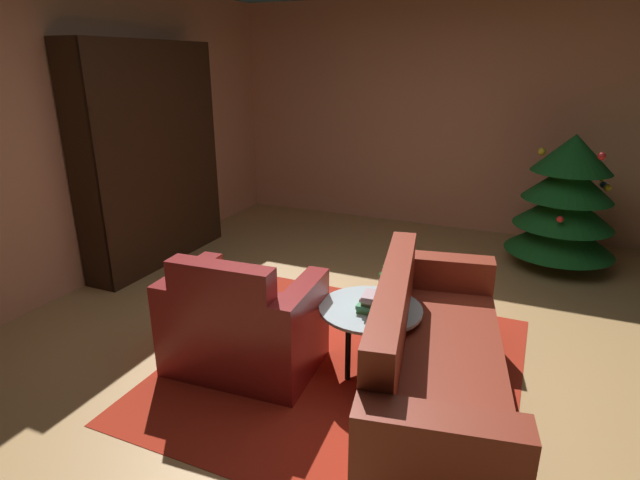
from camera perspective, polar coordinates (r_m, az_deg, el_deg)
ground_plane at (r=3.68m, az=4.50°, el=-12.20°), size 7.51×7.51×0.00m
wall_back at (r=6.25m, az=14.70°, el=13.10°), size 5.43×0.06×2.62m
wall_left at (r=4.77m, az=-27.61°, el=9.79°), size 0.06×6.38×2.62m
area_rug at (r=3.51m, az=2.61°, el=-13.81°), size 2.22×2.28×0.01m
bookshelf_unit at (r=5.31m, az=-17.49°, el=8.69°), size 0.34×1.65×2.11m
armchair_red at (r=3.39m, az=-8.63°, el=-9.52°), size 0.98×0.71×0.82m
couch_red at (r=3.06m, az=12.30°, el=-13.55°), size 1.04×2.03×0.81m
coffee_table at (r=3.28m, az=5.67°, el=-8.23°), size 0.66×0.66×0.46m
book_stack_on_table at (r=3.19m, az=6.06°, el=-7.01°), size 0.19×0.18×0.12m
bottle_on_table at (r=3.37m, az=7.16°, el=-4.96°), size 0.07×0.07×0.22m
decorated_tree at (r=5.42m, az=25.75°, el=3.85°), size 1.01×1.01×1.30m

